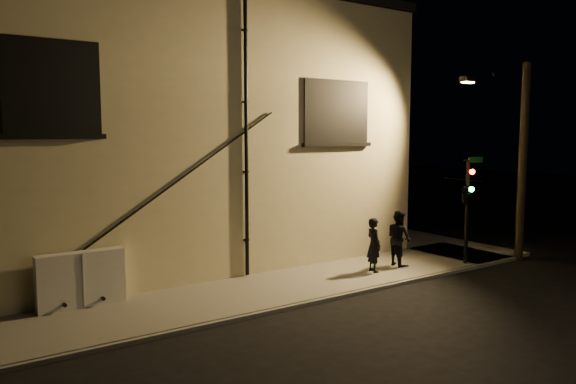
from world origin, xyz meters
TOP-DOWN VIEW (x-y plane):
  - ground at (0.00, 0.00)m, footprint 90.00×90.00m
  - sidewalk at (1.22, 4.39)m, footprint 21.00×16.00m
  - building at (-3.00, 8.99)m, footprint 16.20×12.23m
  - utility_cabinet at (-6.60, 2.70)m, footprint 2.06×0.35m
  - pedestrian_a at (1.61, 1.18)m, footprint 0.52×0.67m
  - pedestrian_b at (2.82, 1.31)m, footprint 0.79×0.95m
  - traffic_signal at (4.63, 0.19)m, footprint 1.26×2.02m
  - streetlamp_pole at (7.08, 0.00)m, footprint 2.01×1.38m

SIDE VIEW (x-z plane):
  - ground at x=0.00m, z-range 0.00..0.00m
  - sidewalk at x=1.22m, z-range 0.00..0.12m
  - utility_cabinet at x=-6.60m, z-range 0.12..1.48m
  - pedestrian_a at x=1.61m, z-range 0.12..1.77m
  - pedestrian_b at x=2.82m, z-range 0.12..1.89m
  - traffic_signal at x=4.63m, z-range 0.71..4.14m
  - streetlamp_pole at x=7.08m, z-range 0.25..6.88m
  - building at x=-3.00m, z-range 0.00..8.80m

